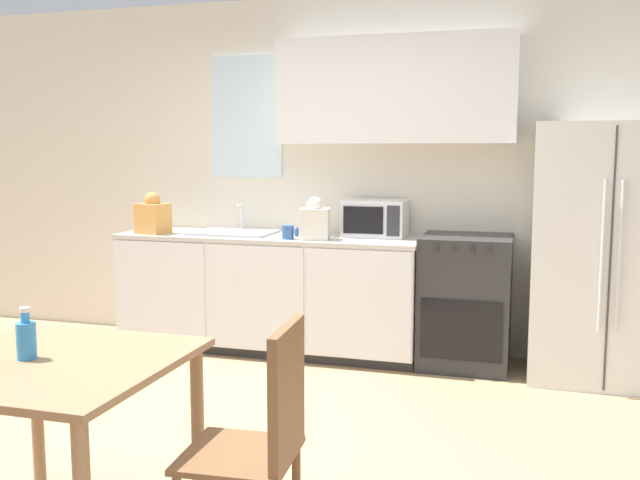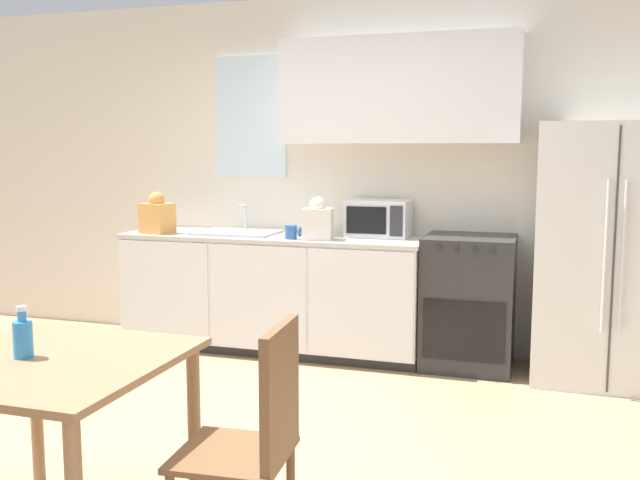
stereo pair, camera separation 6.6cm
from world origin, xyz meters
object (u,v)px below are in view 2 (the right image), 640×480
(coffee_mug, at_px, (292,232))
(drink_bottle, at_px, (23,337))
(oven_range, at_px, (468,302))
(dining_table, at_px, (49,386))
(microwave, at_px, (378,218))
(refrigerator, at_px, (609,254))
(dining_chair_side, at_px, (258,431))

(coffee_mug, height_order, drink_bottle, coffee_mug)
(oven_range, bearing_deg, dining_table, -114.84)
(microwave, distance_m, coffee_mug, 0.66)
(dining_table, bearing_deg, coffee_mug, 88.81)
(oven_range, distance_m, drink_bottle, 3.19)
(oven_range, relative_size, dining_table, 1.01)
(refrigerator, bearing_deg, coffee_mug, -175.75)
(refrigerator, height_order, coffee_mug, refrigerator)
(microwave, relative_size, coffee_mug, 3.77)
(coffee_mug, xyz_separation_m, dining_chair_side, (0.79, -2.56, -0.41))
(refrigerator, relative_size, dining_table, 1.84)
(oven_range, relative_size, drink_bottle, 4.65)
(oven_range, height_order, dining_table, oven_range)
(oven_range, relative_size, dining_chair_side, 1.01)
(refrigerator, distance_m, dining_chair_side, 3.07)
(dining_table, distance_m, dining_chair_side, 0.85)
(refrigerator, height_order, drink_bottle, refrigerator)
(oven_range, height_order, coffee_mug, coffee_mug)
(microwave, xyz_separation_m, coffee_mug, (-0.57, -0.31, -0.09))
(microwave, distance_m, dining_chair_side, 2.93)
(oven_range, bearing_deg, refrigerator, -2.77)
(microwave, bearing_deg, coffee_mug, -151.14)
(dining_table, relative_size, dining_chair_side, 1.00)
(oven_range, height_order, dining_chair_side, oven_range)
(coffee_mug, bearing_deg, dining_chair_side, -72.90)
(oven_range, relative_size, microwave, 2.04)
(refrigerator, distance_m, dining_table, 3.56)
(dining_table, bearing_deg, refrigerator, 51.50)
(microwave, bearing_deg, refrigerator, -5.51)
(dining_table, relative_size, drink_bottle, 4.62)
(oven_range, xyz_separation_m, refrigerator, (0.91, -0.04, 0.39))
(refrigerator, bearing_deg, drink_bottle, -129.42)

